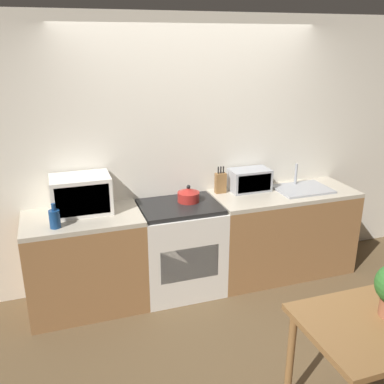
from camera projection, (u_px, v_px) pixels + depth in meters
The scene contains 12 objects.
ground_plane at pixel (232, 331), 3.66m from camera, with size 16.00×16.00×0.00m, color brown.
wall_back at pixel (191, 153), 4.24m from camera, with size 10.00×0.06×2.60m.
counter_left_run at pixel (86, 262), 3.89m from camera, with size 1.03×0.62×0.90m.
counter_right_run at pixel (282, 232), 4.49m from camera, with size 1.47×0.62×0.90m.
stove_range at pixel (180, 248), 4.16m from camera, with size 0.77×0.62×0.90m.
kettle at pixel (188, 195), 4.07m from camera, with size 0.21×0.21×0.16m.
microwave at pixel (81, 194), 3.78m from camera, with size 0.52×0.36×0.33m.
bottle at pixel (55, 218), 3.49m from camera, with size 0.09×0.09×0.21m.
knife_block at pixel (221, 183), 4.29m from camera, with size 0.11×0.06×0.27m.
toaster_oven at pixel (250, 180), 4.35m from camera, with size 0.41×0.25×0.22m.
sink_basin at pixel (302, 188), 4.40m from camera, with size 0.55×0.41×0.24m.
dining_table at pixel (371, 338), 2.58m from camera, with size 0.84×0.70×0.77m.
Camera 1 is at (-1.30, -2.78, 2.36)m, focal length 40.00 mm.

